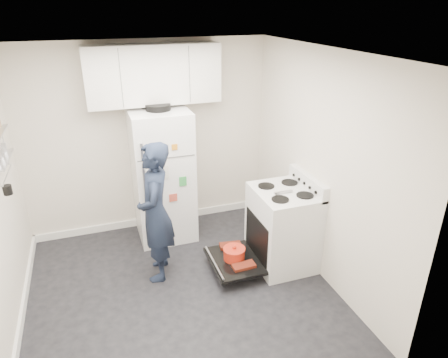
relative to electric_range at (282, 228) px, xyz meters
name	(u,v)px	position (x,y,z in m)	size (l,w,h in m)	color
room	(172,191)	(-1.29, -0.12, 0.74)	(3.21, 3.21, 2.51)	black
electric_range	(282,228)	(0.00, 0.00, 0.00)	(0.66, 0.76, 1.10)	silver
open_oven_door	(234,258)	(-0.59, 0.01, -0.29)	(0.55, 0.70, 0.21)	black
refrigerator	(163,175)	(-1.17, 1.10, 0.39)	(0.72, 0.74, 1.78)	white
upper_cabinets	(153,74)	(-1.16, 1.28, 1.63)	(1.60, 0.33, 0.70)	silver
person	(156,213)	(-1.41, 0.25, 0.33)	(0.58, 0.38, 1.60)	#171F33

